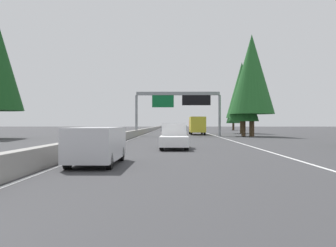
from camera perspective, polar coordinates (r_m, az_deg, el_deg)
The scene contains 13 objects.
ground_plane at distance 65.28m, azimuth -3.72°, elevation -1.63°, with size 320.00×320.00×0.00m, color #38383A.
median_barrier at distance 85.24m, azimuth -2.83°, elevation -0.95°, with size 180.00×0.56×0.90m, color gray.
shoulder_stripe_right at distance 75.33m, azimuth 5.68°, elevation -1.41°, with size 160.00×0.16×0.01m, color silver.
shoulder_stripe_median at distance 75.24m, azimuth -2.91°, elevation -1.41°, with size 160.00×0.16×0.01m, color silver.
sign_gantry_overhead at distance 55.33m, azimuth 1.71°, elevation 3.47°, with size 0.50×12.68×6.55m.
minivan_mid_right at distance 17.17m, azimuth -10.79°, elevation -3.05°, with size 5.00×1.95×1.69m.
pickup_mid_left at distance 27.97m, azimuth 0.93°, elevation -1.95°, with size 5.60×2.00×1.86m.
box_truck_near_right at distance 62.44m, azimuth 4.44°, elevation -0.23°, with size 8.50×2.40×2.95m.
sedan_distant_a at distance 82.87m, azimuth 1.05°, elevation -0.81°, with size 4.40×1.80×1.47m.
conifer_right_near at distance 55.23m, azimuth 11.44°, elevation 4.33°, with size 4.37×4.37×9.93m.
conifer_right_mid at distance 55.29m, azimuth 12.66°, elevation 7.34°, with size 6.45×6.45×14.67m.
conifer_right_far at distance 70.98m, azimuth 11.20°, elevation 5.01°, with size 5.83×5.83×13.26m.
conifer_right_distant at distance 102.65m, azimuth 9.94°, elevation 1.95°, with size 3.88×3.88×8.82m.
Camera 1 is at (-5.04, -5.28, 1.87)m, focal length 39.95 mm.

